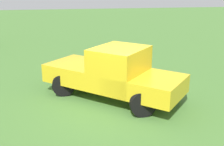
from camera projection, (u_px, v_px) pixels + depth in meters
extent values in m
plane|color=#477533|center=(116.00, 104.00, 9.13)|extent=(80.00, 80.00, 0.00)
cylinder|color=black|center=(64.00, 85.00, 9.68)|extent=(0.80, 0.22, 0.80)
cylinder|color=black|center=(89.00, 74.00, 10.90)|extent=(0.80, 0.22, 0.80)
cylinder|color=black|center=(143.00, 104.00, 8.13)|extent=(0.80, 0.22, 0.80)
cylinder|color=black|center=(162.00, 89.00, 9.35)|extent=(0.80, 0.22, 0.80)
cube|color=gold|center=(79.00, 71.00, 10.14)|extent=(2.65, 2.64, 0.64)
cube|color=gold|center=(119.00, 68.00, 9.15)|extent=(2.36, 2.38, 1.40)
cube|color=slate|center=(119.00, 55.00, 9.02)|extent=(2.09, 2.12, 0.48)
cube|color=gold|center=(145.00, 85.00, 8.79)|extent=(2.94, 2.90, 0.60)
cube|color=silver|center=(61.00, 74.00, 10.67)|extent=(1.25, 1.37, 0.16)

